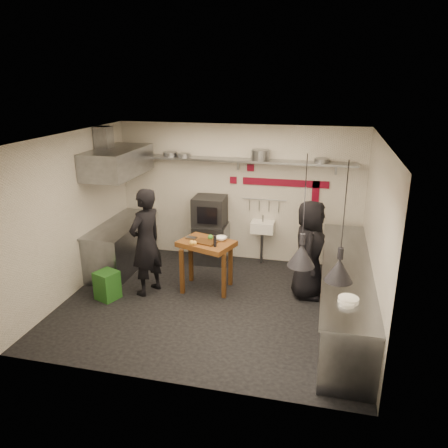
% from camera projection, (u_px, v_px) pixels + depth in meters
% --- Properties ---
extents(floor, '(5.00, 5.00, 0.00)m').
position_uv_depth(floor, '(213.00, 303.00, 7.44)').
color(floor, black).
rests_on(floor, ground).
extents(ceiling, '(5.00, 5.00, 0.00)m').
position_uv_depth(ceiling, '(211.00, 137.00, 6.55)').
color(ceiling, beige).
rests_on(ceiling, floor).
extents(wall_back, '(5.00, 0.04, 2.80)m').
position_uv_depth(wall_back, '(238.00, 194.00, 8.93)').
color(wall_back, white).
rests_on(wall_back, floor).
extents(wall_front, '(5.00, 0.04, 2.80)m').
position_uv_depth(wall_front, '(165.00, 282.00, 5.06)').
color(wall_front, white).
rests_on(wall_front, floor).
extents(wall_left, '(0.04, 4.20, 2.80)m').
position_uv_depth(wall_left, '(72.00, 215.00, 7.54)').
color(wall_left, white).
rests_on(wall_left, floor).
extents(wall_right, '(0.04, 4.20, 2.80)m').
position_uv_depth(wall_right, '(375.00, 238.00, 6.44)').
color(wall_right, white).
rests_on(wall_right, floor).
extents(red_band_horiz, '(1.70, 0.02, 0.14)m').
position_uv_depth(red_band_horiz, '(285.00, 183.00, 8.61)').
color(red_band_horiz, maroon).
rests_on(red_band_horiz, wall_back).
extents(red_band_vert, '(0.14, 0.02, 1.10)m').
position_uv_depth(red_band_vert, '(314.00, 208.00, 8.63)').
color(red_band_vert, maroon).
rests_on(red_band_vert, wall_back).
extents(red_tile_a, '(0.14, 0.02, 0.14)m').
position_uv_depth(red_tile_a, '(251.00, 168.00, 8.68)').
color(red_tile_a, maroon).
rests_on(red_tile_a, wall_back).
extents(red_tile_b, '(0.14, 0.02, 0.14)m').
position_uv_depth(red_tile_b, '(233.00, 180.00, 8.84)').
color(red_tile_b, maroon).
rests_on(red_tile_b, wall_back).
extents(back_shelf, '(4.60, 0.34, 0.04)m').
position_uv_depth(back_shelf, '(237.00, 160.00, 8.53)').
color(back_shelf, slate).
rests_on(back_shelf, wall_back).
extents(shelf_bracket_left, '(0.04, 0.06, 0.24)m').
position_uv_depth(shelf_bracket_left, '(149.00, 160.00, 9.12)').
color(shelf_bracket_left, slate).
rests_on(shelf_bracket_left, wall_back).
extents(shelf_bracket_mid, '(0.04, 0.06, 0.24)m').
position_uv_depth(shelf_bracket_mid, '(238.00, 164.00, 8.70)').
color(shelf_bracket_mid, slate).
rests_on(shelf_bracket_mid, wall_back).
extents(shelf_bracket_right, '(0.04, 0.06, 0.24)m').
position_uv_depth(shelf_bracket_right, '(336.00, 168.00, 8.29)').
color(shelf_bracket_right, slate).
rests_on(shelf_bracket_right, wall_back).
extents(pan_far_left, '(0.33, 0.33, 0.09)m').
position_uv_depth(pan_far_left, '(170.00, 154.00, 8.81)').
color(pan_far_left, slate).
rests_on(pan_far_left, back_shelf).
extents(pan_mid_left, '(0.31, 0.31, 0.07)m').
position_uv_depth(pan_mid_left, '(184.00, 155.00, 8.75)').
color(pan_mid_left, slate).
rests_on(pan_mid_left, back_shelf).
extents(stock_pot, '(0.37, 0.37, 0.20)m').
position_uv_depth(stock_pot, '(260.00, 155.00, 8.39)').
color(stock_pot, slate).
rests_on(stock_pot, back_shelf).
extents(pan_right, '(0.33, 0.33, 0.08)m').
position_uv_depth(pan_right, '(322.00, 161.00, 8.16)').
color(pan_right, slate).
rests_on(pan_right, back_shelf).
extents(oven_stand, '(0.68, 0.62, 0.80)m').
position_uv_depth(oven_stand, '(211.00, 243.00, 9.03)').
color(oven_stand, slate).
rests_on(oven_stand, floor).
extents(combi_oven, '(0.65, 0.61, 0.58)m').
position_uv_depth(combi_oven, '(210.00, 211.00, 8.84)').
color(combi_oven, black).
rests_on(combi_oven, oven_stand).
extents(oven_door, '(0.45, 0.04, 0.46)m').
position_uv_depth(oven_door, '(206.00, 214.00, 8.62)').
color(oven_door, maroon).
rests_on(oven_door, combi_oven).
extents(oven_glass, '(0.40, 0.03, 0.34)m').
position_uv_depth(oven_glass, '(207.00, 216.00, 8.53)').
color(oven_glass, black).
rests_on(oven_glass, oven_door).
extents(hand_sink, '(0.46, 0.34, 0.22)m').
position_uv_depth(hand_sink, '(263.00, 227.00, 8.84)').
color(hand_sink, white).
rests_on(hand_sink, wall_back).
extents(sink_tap, '(0.03, 0.03, 0.14)m').
position_uv_depth(sink_tap, '(263.00, 218.00, 8.78)').
color(sink_tap, slate).
rests_on(sink_tap, hand_sink).
extents(sink_drain, '(0.06, 0.06, 0.66)m').
position_uv_depth(sink_drain, '(262.00, 248.00, 8.94)').
color(sink_drain, slate).
rests_on(sink_drain, floor).
extents(utensil_rail, '(0.90, 0.02, 0.02)m').
position_uv_depth(utensil_rail, '(264.00, 199.00, 8.80)').
color(utensil_rail, slate).
rests_on(utensil_rail, wall_back).
extents(counter_right, '(0.70, 3.80, 0.90)m').
position_uv_depth(counter_right, '(345.00, 293.00, 6.82)').
color(counter_right, slate).
rests_on(counter_right, floor).
extents(counter_right_top, '(0.76, 3.90, 0.03)m').
position_uv_depth(counter_right_top, '(348.00, 266.00, 6.67)').
color(counter_right_top, slate).
rests_on(counter_right_top, counter_right).
extents(plate_stack, '(0.26, 0.26, 0.07)m').
position_uv_depth(plate_stack, '(348.00, 300.00, 5.56)').
color(plate_stack, white).
rests_on(plate_stack, counter_right_top).
extents(small_bowl_right, '(0.23, 0.23, 0.05)m').
position_uv_depth(small_bowl_right, '(347.00, 304.00, 5.48)').
color(small_bowl_right, white).
rests_on(small_bowl_right, counter_right_top).
extents(counter_left, '(0.70, 1.90, 0.90)m').
position_uv_depth(counter_left, '(122.00, 246.00, 8.73)').
color(counter_left, slate).
rests_on(counter_left, floor).
extents(counter_left_top, '(0.76, 2.00, 0.03)m').
position_uv_depth(counter_left_top, '(120.00, 224.00, 8.59)').
color(counter_left_top, slate).
rests_on(counter_left_top, counter_left).
extents(extractor_hood, '(0.78, 1.60, 0.50)m').
position_uv_depth(extractor_hood, '(118.00, 162.00, 8.18)').
color(extractor_hood, slate).
rests_on(extractor_hood, ceiling).
extents(hood_duct, '(0.28, 0.28, 0.50)m').
position_uv_depth(hood_duct, '(104.00, 140.00, 8.11)').
color(hood_duct, slate).
rests_on(hood_duct, ceiling).
extents(green_bin, '(0.44, 0.44, 0.50)m').
position_uv_depth(green_bin, '(107.00, 285.00, 7.53)').
color(green_bin, '#225C1D').
rests_on(green_bin, floor).
extents(prep_table, '(1.08, 0.90, 0.92)m').
position_uv_depth(prep_table, '(207.00, 265.00, 7.81)').
color(prep_table, brown).
rests_on(prep_table, floor).
extents(cutting_board, '(0.42, 0.34, 0.02)m').
position_uv_depth(cutting_board, '(206.00, 242.00, 7.60)').
color(cutting_board, '#4B2B11').
rests_on(cutting_board, prep_table).
extents(pepper_mill, '(0.07, 0.07, 0.20)m').
position_uv_depth(pepper_mill, '(215.00, 241.00, 7.40)').
color(pepper_mill, black).
rests_on(pepper_mill, prep_table).
extents(lemon_a, '(0.11, 0.11, 0.09)m').
position_uv_depth(lemon_a, '(192.00, 243.00, 7.50)').
color(lemon_a, gold).
rests_on(lemon_a, prep_table).
extents(lemon_b, '(0.09, 0.09, 0.08)m').
position_uv_depth(lemon_b, '(195.00, 243.00, 7.49)').
color(lemon_b, gold).
rests_on(lemon_b, prep_table).
extents(veg_ball, '(0.10, 0.10, 0.10)m').
position_uv_depth(veg_ball, '(211.00, 237.00, 7.73)').
color(veg_ball, '#3B842C').
rests_on(veg_ball, prep_table).
extents(steel_tray, '(0.20, 0.15, 0.03)m').
position_uv_depth(steel_tray, '(191.00, 238.00, 7.79)').
color(steel_tray, slate).
rests_on(steel_tray, prep_table).
extents(bowl, '(0.26, 0.26, 0.06)m').
position_uv_depth(bowl, '(221.00, 238.00, 7.71)').
color(bowl, white).
rests_on(bowl, prep_table).
extents(heat_lamp_near, '(0.47, 0.47, 1.45)m').
position_uv_depth(heat_lamp_near, '(304.00, 212.00, 5.39)').
color(heat_lamp_near, black).
rests_on(heat_lamp_near, ceiling).
extents(heat_lamp_far, '(0.37, 0.37, 1.47)m').
position_uv_depth(heat_lamp_far, '(343.00, 223.00, 5.01)').
color(heat_lamp_far, black).
rests_on(heat_lamp_far, ceiling).
extents(chef_left, '(0.68, 0.81, 1.91)m').
position_uv_depth(chef_left, '(146.00, 242.00, 7.54)').
color(chef_left, black).
rests_on(chef_left, floor).
extents(chef_right, '(0.55, 0.85, 1.73)m').
position_uv_depth(chef_right, '(309.00, 250.00, 7.44)').
color(chef_right, black).
rests_on(chef_right, floor).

